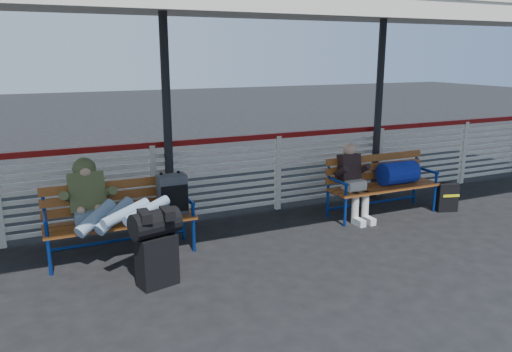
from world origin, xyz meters
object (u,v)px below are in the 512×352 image
companion_person (353,181)px  luggage_stack (156,245)px  bench_left (139,205)px  suitcase_side (446,197)px  bench_right (390,176)px  traveler_man (111,209)px

companion_person → luggage_stack: bearing=-163.0°
luggage_stack → bench_left: bench_left is taller
bench_left → companion_person: 3.20m
bench_left → luggage_stack: bearing=-92.4°
bench_left → suitcase_side: bearing=-4.0°
bench_left → companion_person: companion_person is taller
suitcase_side → bench_right: bearing=178.6°
bench_right → traveler_man: size_ratio=1.10×
luggage_stack → bench_right: 4.05m
luggage_stack → bench_left: size_ratio=0.47×
bench_right → companion_person: companion_person is taller
bench_right → suitcase_side: size_ratio=3.97×
bench_left → bench_right: bench_left is taller
luggage_stack → bench_right: bench_right is taller
luggage_stack → bench_left: (0.04, 1.03, 0.15)m
companion_person → bench_left: bearing=179.4°
bench_left → traveler_man: size_ratio=1.10×
luggage_stack → companion_person: 3.39m
traveler_man → suitcase_side: 5.21m
traveler_man → bench_left: bearing=41.2°
companion_person → suitcase_side: 1.67m
luggage_stack → traveler_man: bearing=102.3°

